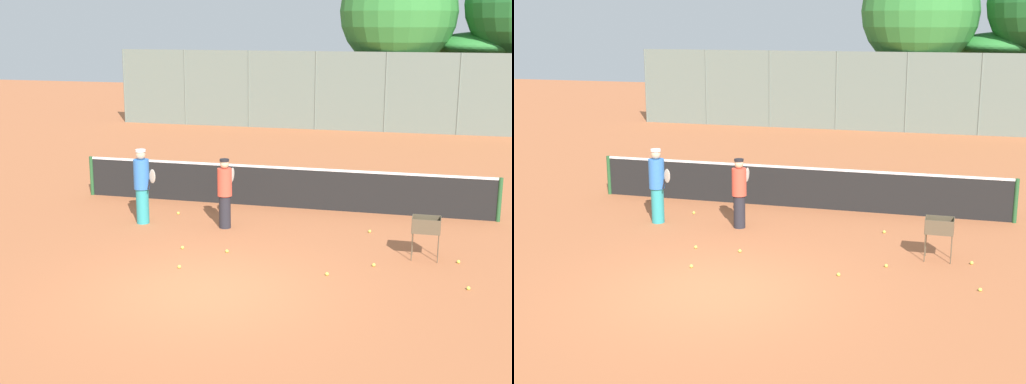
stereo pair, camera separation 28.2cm
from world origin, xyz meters
The scene contains 18 objects.
ground_plane centered at (0.00, 0.00, 0.00)m, with size 80.00×80.00×0.00m, color #B7663D.
tennis_net centered at (0.00, 6.10, 0.56)m, with size 10.76×0.10×1.07m.
back_fence centered at (0.00, 19.61, 1.70)m, with size 21.21×0.08×3.40m.
tree_0 centered at (5.59, 22.79, 3.57)m, with size 4.80×4.80×4.20m.
tree_1 centered at (1.76, 21.60, 5.07)m, with size 5.16×5.16×7.65m.
player_white_outfit centered at (-2.84, 3.83, 0.92)m, with size 0.77×0.67×1.77m.
player_red_cap centered at (-0.84, 3.96, 0.84)m, with size 0.34×0.89×1.62m.
ball_cart centered at (3.72, 2.84, 0.64)m, with size 0.56×0.41×0.87m.
tennis_ball_0 centered at (-0.27, 2.21, 0.03)m, with size 0.07×0.07×0.07m, color #D1E54C.
tennis_ball_1 centered at (1.96, 1.37, 0.03)m, with size 0.07×0.07×0.07m, color #D1E54C.
tennis_ball_2 centered at (-1.24, 2.20, 0.03)m, with size 0.07×0.07×0.07m, color #D1E54C.
tennis_ball_3 centered at (4.37, 2.73, 0.03)m, with size 0.07×0.07×0.07m, color #D1E54C.
tennis_ball_4 centered at (2.45, 4.39, 0.03)m, with size 0.07×0.07×0.07m, color #D1E54C.
tennis_ball_5 centered at (-0.89, 1.05, 0.03)m, with size 0.07×0.07×0.07m, color #D1E54C.
tennis_ball_6 centered at (4.52, 1.28, 0.03)m, with size 0.07×0.07×0.07m, color #D1E54C.
tennis_ball_7 centered at (2.76, 2.11, 0.03)m, with size 0.07×0.07×0.07m, color #D1E54C.
tennis_ball_8 centered at (-2.31, 4.77, 0.03)m, with size 0.07×0.07×0.07m, color #D1E54C.
parked_car centered at (-0.79, 21.84, 0.66)m, with size 4.20×1.70×1.60m.
Camera 1 is at (3.87, -11.24, 4.69)m, focal length 50.00 mm.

